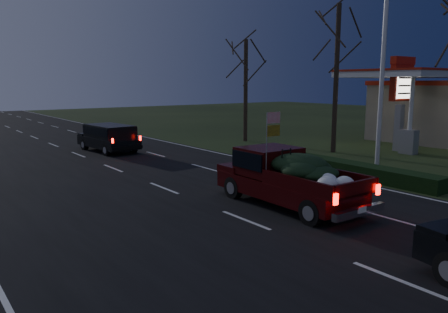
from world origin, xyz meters
TOP-DOWN VIEW (x-y plane):
  - ground at (0.00, 0.00)m, footprint 120.00×120.00m
  - road_asphalt at (0.00, 0.00)m, footprint 14.00×120.00m
  - hedge_row at (7.80, 3.00)m, footprint 1.00×10.00m
  - light_pole at (9.50, 2.00)m, footprint 0.50×0.90m
  - gas_price_pylon at (16.00, 4.99)m, footprint 2.00×0.41m
  - gas_canopy at (18.00, 6.00)m, footprint 7.10×6.10m
  - bare_tree_mid at (12.50, 7.00)m, footprint 3.60×3.60m
  - bare_tree_far at (11.50, 14.00)m, footprint 3.60×3.60m
  - pickup_truck at (2.16, 0.44)m, footprint 2.16×5.41m
  - lead_suv at (1.89, 15.06)m, footprint 2.25×4.70m

SIDE VIEW (x-z plane):
  - ground at x=0.00m, z-range 0.00..0.00m
  - road_asphalt at x=0.00m, z-range 0.00..0.02m
  - hedge_row at x=7.80m, z-range 0.00..0.60m
  - lead_suv at x=1.89m, z-range 0.34..1.65m
  - pickup_truck at x=2.16m, z-range -0.35..2.46m
  - gas_price_pylon at x=16.00m, z-range 0.98..6.56m
  - gas_canopy at x=18.00m, z-range 1.91..6.79m
  - bare_tree_far at x=11.50m, z-range 1.73..8.73m
  - light_pole at x=9.50m, z-range 0.90..10.06m
  - bare_tree_mid at x=12.50m, z-range 2.10..10.60m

